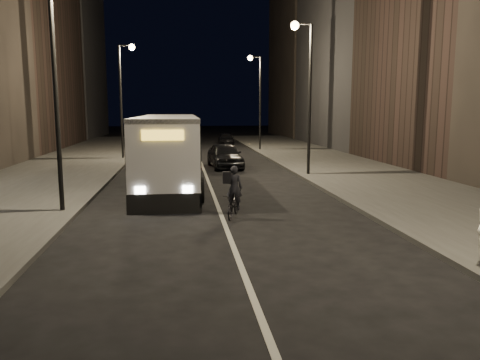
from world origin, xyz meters
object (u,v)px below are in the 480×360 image
object	(u,v)px
car_mid	(156,142)
streetlight_left_near	(62,60)
car_far	(226,139)
streetlight_left_far	(124,86)
streetlight_right_mid	(305,78)
city_bus	(169,148)
car_near	(225,155)
cyclist_on_bicycle	(234,200)
streetlight_right_far	(257,90)

from	to	relation	value
car_mid	streetlight_left_near	bearing A→B (deg)	84.94
car_far	streetlight_left_far	bearing A→B (deg)	-118.93
streetlight_right_mid	streetlight_left_near	size ratio (longest dim) A/B	1.00
city_bus	car_near	world-z (taller)	city_bus
city_bus	car_near	xyz separation A→B (m)	(3.35, 6.69, -1.05)
streetlight_right_mid	city_bus	distance (m)	8.38
streetlight_right_mid	streetlight_left_far	bearing A→B (deg)	136.84
streetlight_left_far	cyclist_on_bicycle	world-z (taller)	streetlight_left_far
city_bus	car_near	size ratio (longest dim) A/B	2.71
city_bus	cyclist_on_bicycle	xyz separation A→B (m)	(2.35, -7.09, -1.23)
streetlight_right_mid	car_near	xyz separation A→B (m)	(-3.94, 4.52, -4.57)
streetlight_left_far	streetlight_right_far	bearing A→B (deg)	29.36
car_far	car_mid	bearing A→B (deg)	-133.12
car_mid	car_far	world-z (taller)	car_mid
car_mid	car_far	bearing A→B (deg)	-136.78
streetlight_left_far	car_far	distance (m)	17.39
streetlight_right_mid	car_mid	distance (m)	20.12
cyclist_on_bicycle	streetlight_right_mid	bearing A→B (deg)	79.62
streetlight_right_far	streetlight_left_far	world-z (taller)	same
streetlight_right_far	streetlight_left_near	size ratio (longest dim) A/B	1.00
car_near	car_far	distance (m)	19.85
car_mid	streetlight_left_far	bearing A→B (deg)	75.72
streetlight_left_far	car_mid	distance (m)	8.92
streetlight_right_far	car_mid	size ratio (longest dim) A/B	1.80
car_near	streetlight_right_mid	bearing A→B (deg)	-53.56
streetlight_right_mid	streetlight_right_far	distance (m)	16.00
city_bus	car_mid	size ratio (longest dim) A/B	2.79
streetlight_right_far	streetlight_left_near	world-z (taller)	same
streetlight_left_near	streetlight_right_far	bearing A→B (deg)	66.04
streetlight_right_mid	streetlight_left_far	distance (m)	14.62
streetlight_left_far	cyclist_on_bicycle	bearing A→B (deg)	-73.43
streetlight_left_far	city_bus	distance (m)	13.12
city_bus	car_near	bearing A→B (deg)	63.78
car_mid	car_far	xyz separation A→B (m)	(6.99, 6.84, -0.18)
streetlight_left_far	city_bus	world-z (taller)	streetlight_left_far
streetlight_right_mid	streetlight_right_far	xyz separation A→B (m)	(0.00, 16.00, 0.00)
streetlight_right_mid	streetlight_left_far	size ratio (longest dim) A/B	1.00
streetlight_right_far	car_mid	xyz separation A→B (m)	(-8.93, 1.43, -4.62)
streetlight_right_mid	car_mid	xyz separation A→B (m)	(-8.93, 17.43, -4.62)
cyclist_on_bicycle	streetlight_left_far	bearing A→B (deg)	124.23
streetlight_right_mid	streetlight_left_near	world-z (taller)	same
streetlight_right_far	streetlight_right_mid	bearing A→B (deg)	-90.00
city_bus	cyclist_on_bicycle	world-z (taller)	city_bus
streetlight_left_near	car_mid	bearing A→B (deg)	86.10
cyclist_on_bicycle	city_bus	bearing A→B (deg)	126.02
city_bus	car_mid	world-z (taller)	city_bus
car_near	car_mid	bearing A→B (deg)	106.54
streetlight_right_mid	car_near	distance (m)	7.54
streetlight_right_mid	cyclist_on_bicycle	world-z (taller)	streetlight_right_mid
car_near	streetlight_right_far	bearing A→B (deg)	66.46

